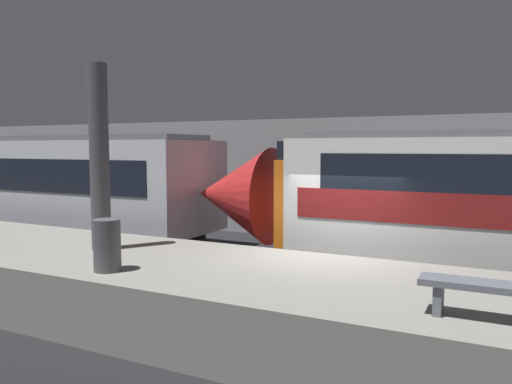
{
  "coord_description": "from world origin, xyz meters",
  "views": [
    {
      "loc": [
        3.0,
        -8.94,
        3.1
      ],
      "look_at": [
        -2.03,
        1.1,
        2.09
      ],
      "focal_mm": 35.0,
      "sensor_mm": 36.0,
      "label": 1
    }
  ],
  "objects_px": {
    "train_modern": "(27,186)",
    "support_pillar_near": "(99,158)",
    "trash_bin": "(107,245)",
    "platform_bench": "(487,292)"
  },
  "relations": [
    {
      "from": "trash_bin",
      "to": "support_pillar_near",
      "type": "bearing_deg",
      "value": 136.54
    },
    {
      "from": "trash_bin",
      "to": "train_modern",
      "type": "bearing_deg",
      "value": 147.61
    },
    {
      "from": "support_pillar_near",
      "to": "platform_bench",
      "type": "distance_m",
      "value": 7.18
    },
    {
      "from": "trash_bin",
      "to": "platform_bench",
      "type": "bearing_deg",
      "value": 2.1
    },
    {
      "from": "train_modern",
      "to": "trash_bin",
      "type": "distance_m",
      "value": 10.5
    },
    {
      "from": "train_modern",
      "to": "support_pillar_near",
      "type": "bearing_deg",
      "value": -30.06
    },
    {
      "from": "platform_bench",
      "to": "trash_bin",
      "type": "height_order",
      "value": "trash_bin"
    },
    {
      "from": "support_pillar_near",
      "to": "train_modern",
      "type": "bearing_deg",
      "value": 149.94
    },
    {
      "from": "support_pillar_near",
      "to": "platform_bench",
      "type": "height_order",
      "value": "support_pillar_near"
    },
    {
      "from": "train_modern",
      "to": "platform_bench",
      "type": "height_order",
      "value": "train_modern"
    }
  ]
}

